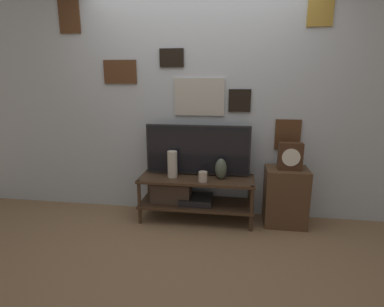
{
  "coord_description": "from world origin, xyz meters",
  "views": [
    {
      "loc": [
        0.41,
        -2.89,
        1.56
      ],
      "look_at": [
        -0.05,
        0.26,
        0.78
      ],
      "focal_mm": 28.0,
      "sensor_mm": 36.0,
      "label": 1
    }
  ],
  "objects_px": {
    "vase_urn_stoneware": "(221,169)",
    "candle_jar": "(203,177)",
    "television": "(198,150)",
    "mantel_clock": "(290,156)",
    "vase_tall_ceramic": "(172,164)"
  },
  "relations": [
    {
      "from": "television",
      "to": "candle_jar",
      "type": "height_order",
      "value": "television"
    },
    {
      "from": "mantel_clock",
      "to": "vase_urn_stoneware",
      "type": "bearing_deg",
      "value": -178.96
    },
    {
      "from": "vase_urn_stoneware",
      "to": "candle_jar",
      "type": "bearing_deg",
      "value": -148.76
    },
    {
      "from": "vase_urn_stoneware",
      "to": "candle_jar",
      "type": "distance_m",
      "value": 0.23
    },
    {
      "from": "candle_jar",
      "to": "mantel_clock",
      "type": "relative_size",
      "value": 0.38
    },
    {
      "from": "vase_urn_stoneware",
      "to": "mantel_clock",
      "type": "bearing_deg",
      "value": 1.04
    },
    {
      "from": "vase_tall_ceramic",
      "to": "candle_jar",
      "type": "distance_m",
      "value": 0.38
    },
    {
      "from": "vase_tall_ceramic",
      "to": "candle_jar",
      "type": "bearing_deg",
      "value": -16.63
    },
    {
      "from": "vase_urn_stoneware",
      "to": "candle_jar",
      "type": "relative_size",
      "value": 2.13
    },
    {
      "from": "television",
      "to": "candle_jar",
      "type": "distance_m",
      "value": 0.33
    },
    {
      "from": "vase_tall_ceramic",
      "to": "mantel_clock",
      "type": "bearing_deg",
      "value": 0.9
    },
    {
      "from": "candle_jar",
      "to": "mantel_clock",
      "type": "bearing_deg",
      "value": 7.88
    },
    {
      "from": "vase_tall_ceramic",
      "to": "mantel_clock",
      "type": "xyz_separation_m",
      "value": [
        1.26,
        0.02,
        0.13
      ]
    },
    {
      "from": "candle_jar",
      "to": "mantel_clock",
      "type": "height_order",
      "value": "mantel_clock"
    },
    {
      "from": "television",
      "to": "candle_jar",
      "type": "relative_size",
      "value": 10.76
    }
  ]
}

